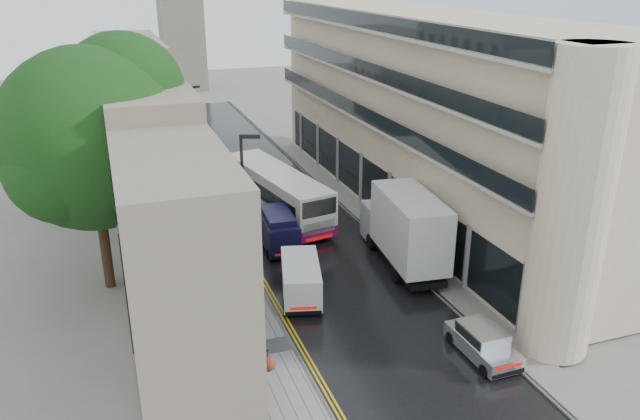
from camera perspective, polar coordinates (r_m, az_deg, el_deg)
road at (r=46.01m, az=-3.28°, el=-0.33°), size 9.00×85.00×0.02m
left_sidewalk at (r=44.86m, az=-10.47°, el=-1.17°), size 2.70×85.00×0.12m
right_sidewalk at (r=47.66m, az=2.96°, el=0.52°), size 1.80×85.00×0.12m
old_shop_row at (r=45.07m, az=-16.04°, el=6.42°), size 4.50×56.00×12.00m
modern_block at (r=46.44m, az=9.51°, el=8.64°), size 8.00×40.00×14.00m
tree_near at (r=35.12m, az=-19.89°, el=3.52°), size 10.56×10.56×13.89m
tree_far at (r=47.88m, az=-19.63°, el=7.13°), size 9.24×9.24×12.46m
cream_bus at (r=41.80m, az=-3.43°, el=-0.11°), size 5.01×12.61×3.36m
white_lorry at (r=35.31m, az=7.01°, el=-3.16°), size 3.66×9.26×4.73m
silver_hatchback at (r=29.02m, az=14.91°, el=-13.27°), size 1.82×4.03×1.50m
white_van at (r=32.66m, az=-3.22°, el=-7.73°), size 3.08×4.99×2.10m
navy_van at (r=38.50m, az=-4.72°, el=-2.73°), size 2.31×5.09×2.54m
pedestrian at (r=36.00m, az=-7.78°, el=-5.05°), size 0.70×0.48×1.87m
lamp_post_near at (r=32.53m, az=-6.91°, el=-0.98°), size 1.04×0.53×9.08m
lamp_post_far at (r=51.85m, az=-11.57°, el=6.58°), size 0.93×0.30×8.08m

